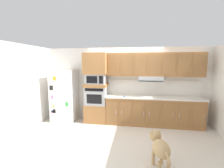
# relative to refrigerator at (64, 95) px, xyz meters

# --- Properties ---
(ground_plane) EXTENTS (9.60, 9.60, 0.00)m
(ground_plane) POSITION_rel_refrigerator_xyz_m (2.04, -0.68, -0.88)
(ground_plane) COLOR beige
(back_kitchen_wall) EXTENTS (6.20, 0.12, 2.50)m
(back_kitchen_wall) POSITION_rel_refrigerator_xyz_m (2.04, 0.43, 0.37)
(back_kitchen_wall) COLOR silver
(back_kitchen_wall) RESTS_ON ground
(side_panel_left) EXTENTS (0.12, 7.10, 2.50)m
(side_panel_left) POSITION_rel_refrigerator_xyz_m (-0.76, -0.68, 0.37)
(side_panel_left) COLOR silver
(side_panel_left) RESTS_ON ground
(refrigerator) EXTENTS (0.76, 0.73, 1.76)m
(refrigerator) POSITION_rel_refrigerator_xyz_m (0.00, 0.00, 0.00)
(refrigerator) COLOR white
(refrigerator) RESTS_ON ground
(oven_base_cabinet) EXTENTS (0.74, 0.62, 0.60)m
(oven_base_cabinet) POSITION_rel_refrigerator_xyz_m (1.12, 0.07, -0.58)
(oven_base_cabinet) COLOR #996638
(oven_base_cabinet) RESTS_ON ground
(built_in_oven) EXTENTS (0.70, 0.62, 0.60)m
(built_in_oven) POSITION_rel_refrigerator_xyz_m (1.12, 0.07, 0.02)
(built_in_oven) COLOR #A8AAAF
(built_in_oven) RESTS_ON oven_base_cabinet
(appliance_mid_shelf) EXTENTS (0.74, 0.62, 0.10)m
(appliance_mid_shelf) POSITION_rel_refrigerator_xyz_m (1.12, 0.07, 0.37)
(appliance_mid_shelf) COLOR #996638
(appliance_mid_shelf) RESTS_ON built_in_oven
(microwave) EXTENTS (0.64, 0.54, 0.32)m
(microwave) POSITION_rel_refrigerator_xyz_m (1.12, 0.07, 0.58)
(microwave) COLOR #A8AAAF
(microwave) RESTS_ON appliance_mid_shelf
(appliance_upper_cabinet) EXTENTS (0.74, 0.62, 0.68)m
(appliance_upper_cabinet) POSITION_rel_refrigerator_xyz_m (1.12, 0.07, 1.08)
(appliance_upper_cabinet) COLOR #996638
(appliance_upper_cabinet) RESTS_ON microwave
(lower_cabinet_run) EXTENTS (2.98, 0.63, 0.88)m
(lower_cabinet_run) POSITION_rel_refrigerator_xyz_m (2.98, 0.07, -0.44)
(lower_cabinet_run) COLOR #996638
(lower_cabinet_run) RESTS_ON ground
(countertop_slab) EXTENTS (3.02, 0.64, 0.04)m
(countertop_slab) POSITION_rel_refrigerator_xyz_m (2.98, 0.07, 0.02)
(countertop_slab) COLOR silver
(countertop_slab) RESTS_ON lower_cabinet_run
(backsplash_panel) EXTENTS (3.02, 0.02, 0.50)m
(backsplash_panel) POSITION_rel_refrigerator_xyz_m (2.98, 0.36, 0.29)
(backsplash_panel) COLOR silver
(backsplash_panel) RESTS_ON countertop_slab
(upper_cabinet_with_hood) EXTENTS (2.98, 0.48, 0.88)m
(upper_cabinet_with_hood) POSITION_rel_refrigerator_xyz_m (2.97, 0.19, 1.02)
(upper_cabinet_with_hood) COLOR #996638
(upper_cabinet_with_hood) RESTS_ON backsplash_panel
(screwdriver) EXTENTS (0.17, 0.16, 0.03)m
(screwdriver) POSITION_rel_refrigerator_xyz_m (2.08, -0.11, 0.05)
(screwdriver) COLOR blue
(screwdriver) RESTS_ON countertop_slab
(dog) EXTENTS (0.38, 0.91, 0.64)m
(dog) POSITION_rel_refrigerator_xyz_m (2.88, -2.00, -0.46)
(dog) COLOR tan
(dog) RESTS_ON ground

